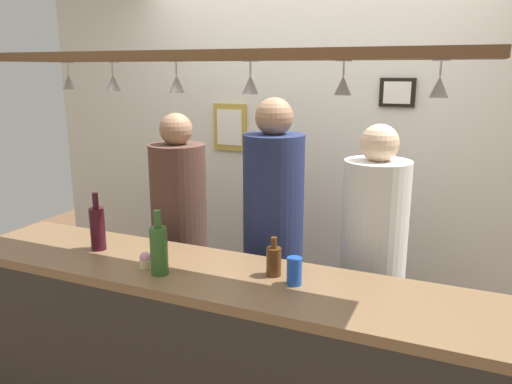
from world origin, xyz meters
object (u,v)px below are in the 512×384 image
object	(u,v)px
person_left_brown_shirt	(179,221)
bottle_wine_dark_red	(97,227)
drink_can	(294,271)
picture_frame_upper_small	(397,93)
picture_frame_caricature	(230,127)
bottle_champagne_green	(159,249)
bottle_beer_brown_stubby	(274,260)
person_right_white_patterned_shirt	(373,249)
cupcake	(145,260)
person_middle_navy_shirt	(273,222)

from	to	relation	value
person_left_brown_shirt	bottle_wine_dark_red	distance (m)	0.62
drink_can	picture_frame_upper_small	size ratio (longest dim) A/B	0.55
drink_can	picture_frame_caricature	world-z (taller)	picture_frame_caricature
bottle_champagne_green	bottle_wine_dark_red	bearing A→B (deg)	163.24
bottle_champagne_green	drink_can	bearing A→B (deg)	12.61
bottle_beer_brown_stubby	drink_can	xyz separation A→B (m)	(0.12, -0.06, -0.01)
person_right_white_patterned_shirt	drink_can	distance (m)	0.65
person_right_white_patterned_shirt	bottle_champagne_green	distance (m)	1.12
bottle_beer_brown_stubby	picture_frame_upper_small	distance (m)	1.53
bottle_champagne_green	picture_frame_caricature	world-z (taller)	picture_frame_caricature
person_left_brown_shirt	person_right_white_patterned_shirt	size ratio (longest dim) A/B	1.01
bottle_wine_dark_red	picture_frame_caricature	world-z (taller)	picture_frame_caricature
cupcake	drink_can	bearing A→B (deg)	8.21
bottle_beer_brown_stubby	cupcake	xyz separation A→B (m)	(-0.58, -0.16, -0.03)
bottle_wine_dark_red	drink_can	bearing A→B (deg)	-0.40
person_middle_navy_shirt	bottle_beer_brown_stubby	size ratio (longest dim) A/B	9.80
picture_frame_upper_small	drink_can	bearing A→B (deg)	-97.60
person_middle_navy_shirt	person_right_white_patterned_shirt	size ratio (longest dim) A/B	1.07
drink_can	cupcake	world-z (taller)	drink_can
person_left_brown_shirt	picture_frame_caricature	world-z (taller)	picture_frame_caricature
person_middle_navy_shirt	bottle_beer_brown_stubby	xyz separation A→B (m)	(0.22, -0.55, 0.01)
person_middle_navy_shirt	person_right_white_patterned_shirt	xyz separation A→B (m)	(0.57, -0.00, -0.08)
bottle_champagne_green	drink_can	xyz separation A→B (m)	(0.60, 0.13, -0.06)
bottle_beer_brown_stubby	bottle_wine_dark_red	xyz separation A→B (m)	(-0.95, -0.05, 0.05)
person_middle_navy_shirt	picture_frame_caricature	size ratio (longest dim) A/B	5.19
picture_frame_caricature	person_middle_navy_shirt	bearing A→B (deg)	-49.99
bottle_champagne_green	picture_frame_upper_small	xyz separation A→B (m)	(0.78, 1.52, 0.64)
picture_frame_caricature	bottle_beer_brown_stubby	bearing A→B (deg)	-56.66
person_left_brown_shirt	bottle_wine_dark_red	xyz separation A→B (m)	(-0.11, -0.60, 0.12)
picture_frame_upper_small	person_left_brown_shirt	bearing A→B (deg)	-145.74
person_right_white_patterned_shirt	picture_frame_caricature	world-z (taller)	picture_frame_caricature
picture_frame_caricature	picture_frame_upper_small	world-z (taller)	picture_frame_upper_small
person_left_brown_shirt	bottle_champagne_green	world-z (taller)	person_left_brown_shirt
bottle_beer_brown_stubby	cupcake	bearing A→B (deg)	-164.85
person_right_white_patterned_shirt	picture_frame_upper_small	size ratio (longest dim) A/B	7.49
drink_can	cupcake	xyz separation A→B (m)	(-0.70, -0.10, -0.03)
person_left_brown_shirt	bottle_wine_dark_red	world-z (taller)	person_left_brown_shirt
person_middle_navy_shirt	drink_can	xyz separation A→B (m)	(0.34, -0.61, -0.00)
person_right_white_patterned_shirt	bottle_beer_brown_stubby	bearing A→B (deg)	-121.98
person_right_white_patterned_shirt	bottle_champagne_green	size ratio (longest dim) A/B	5.49
drink_can	cupcake	bearing A→B (deg)	-171.79
person_left_brown_shirt	cupcake	world-z (taller)	person_left_brown_shirt
person_right_white_patterned_shirt	drink_can	bearing A→B (deg)	-110.44
bottle_beer_brown_stubby	picture_frame_caricature	bearing A→B (deg)	123.34
cupcake	picture_frame_caricature	size ratio (longest dim) A/B	0.23
person_left_brown_shirt	drink_can	world-z (taller)	person_left_brown_shirt
person_left_brown_shirt	person_middle_navy_shirt	size ratio (longest dim) A/B	0.94
picture_frame_caricature	person_right_white_patterned_shirt	bearing A→B (deg)	-32.59
bottle_champagne_green	cupcake	distance (m)	0.14
person_middle_navy_shirt	bottle_wine_dark_red	xyz separation A→B (m)	(-0.73, -0.60, 0.05)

